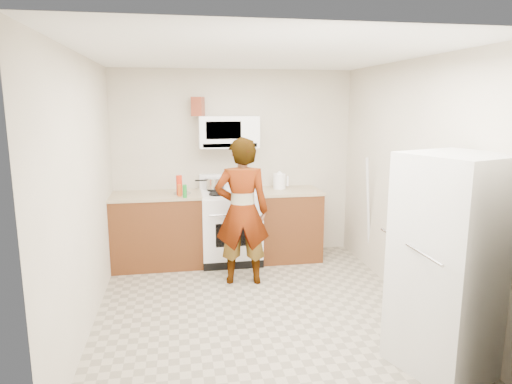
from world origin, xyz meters
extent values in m
plane|color=gray|center=(0.00, 0.00, 0.00)|extent=(3.60, 3.60, 0.00)
cube|color=beige|center=(0.00, 1.79, 1.25)|extent=(3.20, 0.02, 2.50)
cube|color=beige|center=(1.59, 0.00, 1.25)|extent=(0.02, 3.60, 2.50)
cube|color=#572B14|center=(-1.04, 1.49, 0.45)|extent=(1.12, 0.62, 0.90)
cube|color=tan|center=(-1.04, 1.49, 0.92)|extent=(1.14, 0.64, 0.03)
cube|color=#572B14|center=(0.68, 1.49, 0.45)|extent=(0.80, 0.62, 0.90)
cube|color=tan|center=(0.68, 1.49, 0.92)|extent=(0.82, 0.64, 0.03)
cube|color=white|center=(-0.10, 1.48, 0.45)|extent=(0.76, 0.65, 0.90)
cube|color=white|center=(-0.10, 1.48, 0.92)|extent=(0.76, 0.62, 0.03)
cube|color=white|center=(-0.10, 1.76, 1.03)|extent=(0.76, 0.08, 0.20)
cube|color=white|center=(-0.10, 1.61, 1.70)|extent=(0.76, 0.38, 0.40)
imported|color=tan|center=(-0.05, 0.74, 0.85)|extent=(0.66, 0.48, 1.70)
cube|color=white|center=(1.28, -1.26, 0.85)|extent=(0.90, 0.90, 1.70)
cylinder|color=white|center=(0.58, 1.59, 1.03)|extent=(0.18, 0.18, 0.20)
cube|color=maroon|center=(-0.48, 1.64, 2.02)|extent=(0.18, 0.18, 0.24)
cylinder|color=silver|center=(-0.27, 1.66, 1.02)|extent=(0.27, 0.27, 0.13)
cube|color=white|center=(0.08, 1.43, 0.96)|extent=(0.29, 0.24, 0.05)
cylinder|color=red|center=(-0.75, 1.38, 1.06)|extent=(0.08, 0.08, 0.25)
cylinder|color=#D45317|center=(-0.74, 1.31, 1.01)|extent=(0.06, 0.06, 0.15)
cylinder|color=#167D24|center=(-0.68, 1.20, 1.02)|extent=(0.06, 0.06, 0.16)
cylinder|color=white|center=(-0.71, 1.47, 0.94)|extent=(0.26, 0.26, 0.01)
cylinder|color=silver|center=(1.56, 0.91, 0.72)|extent=(0.23, 0.24, 1.42)
camera|label=1|loc=(-0.77, -4.27, 2.06)|focal=32.00mm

